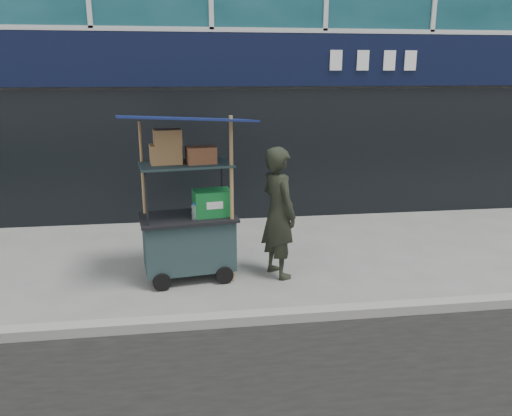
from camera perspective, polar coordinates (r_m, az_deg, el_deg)
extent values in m
plane|color=slate|center=(5.86, -2.25, -12.17)|extent=(80.00, 80.00, 0.00)
cube|color=gray|center=(5.65, -2.05, -12.56)|extent=(80.00, 0.18, 0.12)
cube|color=black|center=(9.05, -5.01, 16.51)|extent=(15.68, 0.06, 0.90)
cube|color=black|center=(9.21, -4.78, 5.87)|extent=(15.68, 0.04, 2.40)
cube|color=#1B2D2F|center=(6.76, -7.71, -3.98)|extent=(1.25, 0.84, 0.68)
cylinder|color=black|center=(6.52, -10.70, -8.35)|extent=(0.24, 0.08, 0.23)
cylinder|color=black|center=(6.62, -3.61, -7.69)|extent=(0.24, 0.08, 0.23)
cube|color=black|center=(6.65, -7.82, -1.06)|extent=(1.34, 0.93, 0.04)
cylinder|color=black|center=(6.23, -12.40, 0.89)|extent=(0.03, 0.03, 0.73)
cylinder|color=black|center=(6.38, -2.79, 1.57)|extent=(0.03, 0.03, 0.73)
cylinder|color=black|center=(6.79, -12.75, 2.06)|extent=(0.03, 0.03, 0.73)
cylinder|color=black|center=(6.93, -3.90, 2.67)|extent=(0.03, 0.03, 0.73)
cube|color=#1B2D2F|center=(6.49, -8.04, 4.96)|extent=(1.25, 0.84, 0.03)
cylinder|color=olive|center=(6.40, -2.78, 0.73)|extent=(0.05, 0.05, 2.19)
cylinder|color=olive|center=(6.83, -12.68, 0.87)|extent=(0.04, 0.04, 2.09)
cube|color=#0C1848|center=(6.41, -8.24, 10.09)|extent=(1.80, 1.38, 0.19)
cube|color=#0F6126|center=(6.60, -5.01, 0.62)|extent=(0.53, 0.40, 0.34)
cylinder|color=silver|center=(6.44, -7.09, -0.49)|extent=(0.07, 0.07, 0.19)
cylinder|color=blue|center=(6.41, -7.12, 0.43)|extent=(0.04, 0.04, 0.02)
cube|color=brown|center=(6.48, -10.29, 6.08)|extent=(0.43, 0.34, 0.24)
cube|color=olive|center=(6.45, -6.30, 6.05)|extent=(0.40, 0.32, 0.21)
cube|color=brown|center=(6.44, -10.10, 7.99)|extent=(0.37, 0.30, 0.19)
imported|color=black|center=(6.65, 2.58, -0.54)|extent=(0.64, 0.76, 1.78)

